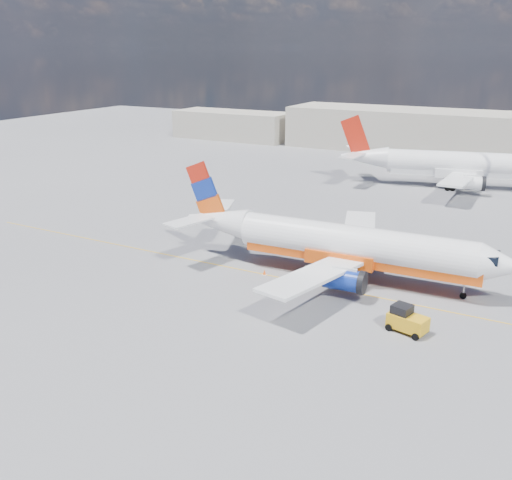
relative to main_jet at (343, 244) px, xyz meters
The scene contains 8 objects.
ground 8.52m from the main_jet, 135.08° to the right, with size 240.00×240.00×0.00m, color slate.
taxi_line 6.93m from the main_jet, 155.17° to the right, with size 70.00×0.15×0.01m, color gold.
terminal_main 69.41m from the main_jet, 90.50° to the left, with size 70.00×14.00×8.00m, color #B7AE9E.
terminal_annex 83.49m from the main_jet, 127.31° to the left, with size 26.00×10.00×6.00m, color #B7AE9E.
main_jet is the anchor object (origin of this frame).
second_jet 40.85m from the main_jet, 86.42° to the left, with size 33.47×25.59×10.10m.
gse_tug 10.86m from the main_jet, 44.27° to the right, with size 3.02×2.28×1.95m.
traffic_cone 7.50m from the main_jet, 157.41° to the right, with size 0.35×0.35×0.49m.
Camera 1 is at (21.25, -39.38, 19.41)m, focal length 40.00 mm.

